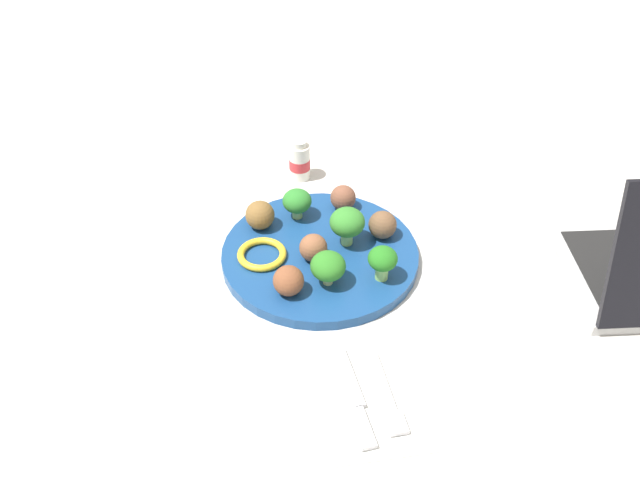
% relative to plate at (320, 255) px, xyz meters
% --- Properties ---
extents(ground_plane, '(4.00, 4.00, 0.00)m').
position_rel_plate_xyz_m(ground_plane, '(0.00, 0.00, -0.01)').
color(ground_plane, beige).
extents(plate, '(0.28, 0.28, 0.02)m').
position_rel_plate_xyz_m(plate, '(0.00, 0.00, 0.00)').
color(plate, navy).
rests_on(plate, ground_plane).
extents(broccoli_floret_back_right, '(0.04, 0.04, 0.05)m').
position_rel_plate_xyz_m(broccoli_floret_back_right, '(-0.08, -0.02, 0.04)').
color(broccoli_floret_back_right, '#90BE70').
rests_on(broccoli_floret_back_right, plate).
extents(broccoli_floret_back_left, '(0.05, 0.05, 0.06)m').
position_rel_plate_xyz_m(broccoli_floret_back_left, '(-0.01, 0.04, 0.04)').
color(broccoli_floret_back_left, '#97CB72').
rests_on(broccoli_floret_back_left, plate).
extents(broccoli_floret_front_right, '(0.05, 0.05, 0.05)m').
position_rel_plate_xyz_m(broccoli_floret_front_right, '(0.07, -0.00, 0.04)').
color(broccoli_floret_front_right, '#A0B87A').
rests_on(broccoli_floret_front_right, plate).
extents(broccoli_floret_far_rim, '(0.04, 0.04, 0.05)m').
position_rel_plate_xyz_m(broccoli_floret_far_rim, '(0.07, 0.07, 0.04)').
color(broccoli_floret_far_rim, '#95CD67').
rests_on(broccoli_floret_far_rim, plate).
extents(meatball_center, '(0.04, 0.04, 0.04)m').
position_rel_plate_xyz_m(meatball_center, '(-0.09, 0.05, 0.03)').
color(meatball_center, brown).
rests_on(meatball_center, plate).
extents(meatball_mid_right, '(0.04, 0.04, 0.04)m').
position_rel_plate_xyz_m(meatball_mid_right, '(-0.07, -0.08, 0.03)').
color(meatball_mid_right, brown).
rests_on(meatball_mid_right, plate).
extents(meatball_back_left, '(0.04, 0.04, 0.04)m').
position_rel_plate_xyz_m(meatball_back_left, '(-0.02, 0.09, 0.03)').
color(meatball_back_left, brown).
rests_on(meatball_back_left, plate).
extents(meatball_front_right, '(0.04, 0.04, 0.04)m').
position_rel_plate_xyz_m(meatball_front_right, '(0.01, -0.01, 0.03)').
color(meatball_front_right, brown).
rests_on(meatball_front_right, plate).
extents(meatball_far_rim, '(0.04, 0.04, 0.04)m').
position_rel_plate_xyz_m(meatball_far_rim, '(0.08, -0.05, 0.03)').
color(meatball_far_rim, brown).
rests_on(meatball_far_rim, plate).
extents(pepper_ring_front_left, '(0.10, 0.10, 0.01)m').
position_rel_plate_xyz_m(pepper_ring_front_left, '(0.00, -0.08, 0.01)').
color(pepper_ring_front_left, yellow).
rests_on(pepper_ring_front_left, plate).
extents(napkin, '(0.17, 0.12, 0.01)m').
position_rel_plate_xyz_m(napkin, '(0.25, 0.02, -0.01)').
color(napkin, white).
rests_on(napkin, ground_plane).
extents(fork, '(0.12, 0.02, 0.01)m').
position_rel_plate_xyz_m(fork, '(0.26, 0.04, -0.00)').
color(fork, silver).
rests_on(fork, napkin).
extents(knife, '(0.15, 0.03, 0.01)m').
position_rel_plate_xyz_m(knife, '(0.26, 0.00, -0.00)').
color(knife, silver).
rests_on(knife, napkin).
extents(yogurt_bottle, '(0.03, 0.03, 0.07)m').
position_rel_plate_xyz_m(yogurt_bottle, '(-0.21, -0.00, 0.02)').
color(yogurt_bottle, white).
rests_on(yogurt_bottle, ground_plane).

